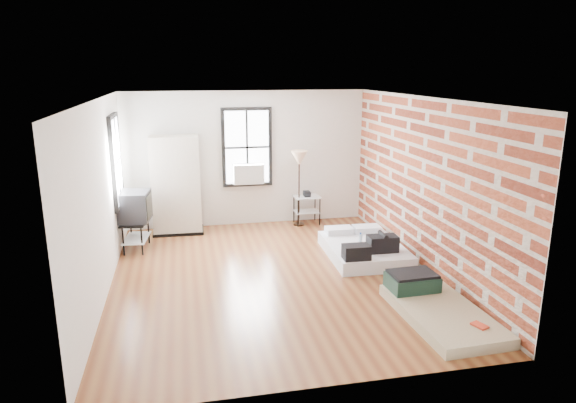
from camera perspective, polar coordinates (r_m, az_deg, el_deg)
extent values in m
plane|color=brown|center=(8.30, -1.71, -8.34)|extent=(6.00, 6.00, 0.00)
cube|color=silver|center=(10.77, -4.58, 4.74)|extent=(5.00, 0.01, 2.80)
cube|color=silver|center=(5.06, 4.17, -6.66)|extent=(5.00, 0.01, 2.80)
cube|color=silver|center=(7.84, -20.10, 0.17)|extent=(0.01, 6.00, 2.80)
cube|color=#973F23|center=(8.64, 14.78, 1.86)|extent=(0.02, 6.00, 2.80)
cube|color=white|center=(7.65, -1.87, 11.35)|extent=(5.00, 6.00, 0.01)
cube|color=white|center=(10.68, -4.57, 6.02)|extent=(0.90, 0.02, 1.50)
cube|color=black|center=(10.65, -7.19, 5.93)|extent=(0.07, 0.08, 1.64)
cube|color=black|center=(10.77, -2.01, 6.13)|extent=(0.07, 0.08, 1.64)
cube|color=black|center=(10.61, -4.67, 10.23)|extent=(0.90, 0.08, 0.07)
cube|color=black|center=(10.84, -4.50, 1.93)|extent=(0.90, 0.08, 0.07)
cube|color=black|center=(10.67, -4.56, 6.01)|extent=(0.04, 0.02, 1.50)
cube|color=black|center=(10.67, -4.56, 6.01)|extent=(0.90, 0.02, 0.04)
cube|color=silver|center=(10.65, -4.43, 3.10)|extent=(0.62, 0.30, 0.40)
cube|color=white|center=(9.53, -18.47, 4.28)|extent=(0.02, 0.90, 1.50)
cube|color=black|center=(9.06, -18.93, 3.74)|extent=(0.08, 0.07, 1.64)
cube|color=black|center=(10.01, -18.29, 4.75)|extent=(0.08, 0.07, 1.64)
cube|color=black|center=(9.43, -18.98, 8.96)|extent=(0.08, 0.90, 0.07)
cube|color=black|center=(9.69, -18.22, -0.29)|extent=(0.08, 0.90, 0.07)
cube|color=black|center=(9.53, -18.41, 4.28)|extent=(0.02, 0.04, 1.50)
cube|color=black|center=(9.53, -18.41, 4.28)|extent=(0.02, 0.90, 0.04)
cube|color=white|center=(9.22, 8.44, -5.35)|extent=(1.32, 1.76, 0.23)
cube|color=white|center=(9.70, 5.69, -3.19)|extent=(0.51, 0.33, 0.11)
cube|color=white|center=(9.86, 8.75, -3.00)|extent=(0.51, 0.33, 0.11)
cube|color=black|center=(8.83, 10.46, -4.61)|extent=(0.51, 0.31, 0.27)
cylinder|color=black|center=(8.78, 10.50, -3.65)|extent=(0.08, 0.32, 0.07)
cube|color=black|center=(8.42, 7.60, -5.58)|extent=(0.44, 0.29, 0.24)
cylinder|color=#C3E2FA|center=(9.08, 8.04, -4.22)|extent=(0.06, 0.06, 0.20)
cylinder|color=#16489D|center=(9.04, 8.06, -3.54)|extent=(0.03, 0.03, 0.03)
cube|color=tan|center=(7.25, 16.74, -11.88)|extent=(1.04, 1.89, 0.15)
cube|color=#163228|center=(7.67, 13.62, -8.68)|extent=(0.70, 0.51, 0.21)
cube|color=black|center=(7.62, 13.68, -7.80)|extent=(0.66, 0.47, 0.04)
cube|color=red|center=(6.92, 20.51, -12.78)|extent=(0.19, 0.23, 0.02)
cube|color=black|center=(10.67, -12.04, -3.21)|extent=(1.01, 0.60, 0.06)
cube|color=beige|center=(10.42, -12.33, 1.94)|extent=(0.97, 0.56, 1.90)
cylinder|color=black|center=(10.73, 1.13, -1.30)|extent=(0.02, 0.02, 0.59)
cylinder|color=black|center=(10.85, 3.55, -1.14)|extent=(0.02, 0.02, 0.59)
cylinder|color=black|center=(11.07, 0.66, -0.79)|extent=(0.02, 0.02, 0.59)
cylinder|color=black|center=(11.19, 3.02, -0.65)|extent=(0.02, 0.02, 0.59)
cube|color=silver|center=(10.88, 2.11, 0.54)|extent=(0.55, 0.44, 0.02)
cube|color=silver|center=(10.96, 2.09, -1.10)|extent=(0.53, 0.42, 0.02)
cube|color=black|center=(10.87, 2.11, 0.87)|extent=(0.13, 0.20, 0.11)
cylinder|color=black|center=(10.93, 1.21, -2.54)|extent=(0.23, 0.23, 0.03)
cylinder|color=black|center=(10.75, 1.23, 1.01)|extent=(0.03, 0.03, 1.37)
cone|color=tan|center=(10.60, 1.25, 4.84)|extent=(0.34, 0.34, 0.30)
cylinder|color=black|center=(9.55, -17.84, -4.22)|extent=(0.03, 0.03, 0.54)
cylinder|color=black|center=(9.48, -15.94, -4.21)|extent=(0.03, 0.03, 0.54)
cylinder|color=black|center=(10.14, -17.04, -3.06)|extent=(0.03, 0.03, 0.54)
cylinder|color=black|center=(10.08, -15.25, -3.04)|extent=(0.03, 0.03, 0.54)
cube|color=black|center=(9.73, -16.62, -2.11)|extent=(0.52, 0.82, 0.03)
cube|color=silver|center=(9.83, -16.48, -3.91)|extent=(0.50, 0.80, 0.02)
cube|color=black|center=(9.66, -16.74, -0.50)|extent=(0.61, 0.69, 0.54)
cube|color=black|center=(9.60, -15.17, -0.47)|extent=(0.08, 0.51, 0.43)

